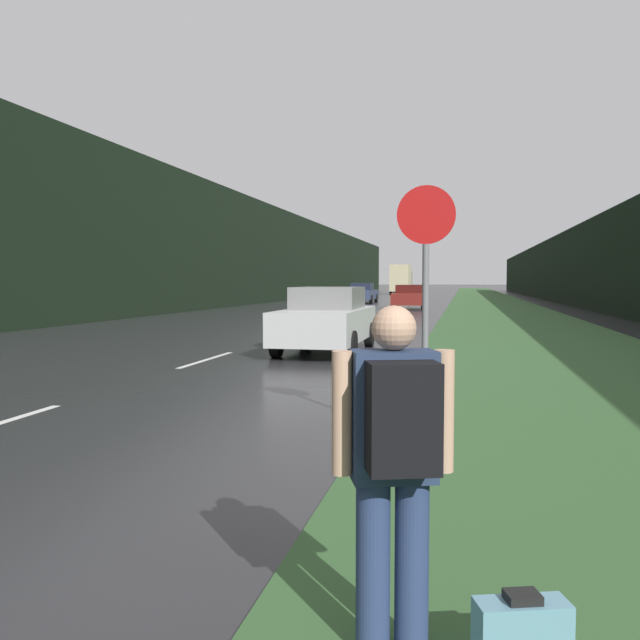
% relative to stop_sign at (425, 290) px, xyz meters
% --- Properties ---
extents(grass_verge, '(6.00, 240.00, 0.02)m').
position_rel_stop_sign_xyz_m(grass_verge, '(2.35, 31.74, -1.60)').
color(grass_verge, '#33562D').
rests_on(grass_verge, ground_plane).
extents(lane_stripe_c, '(0.12, 3.00, 0.01)m').
position_rel_stop_sign_xyz_m(lane_stripe_c, '(-5.03, 6.54, -1.61)').
color(lane_stripe_c, silver).
rests_on(lane_stripe_c, ground_plane).
extents(lane_stripe_d, '(0.12, 3.00, 0.01)m').
position_rel_stop_sign_xyz_m(lane_stripe_d, '(-5.03, 13.54, -1.61)').
color(lane_stripe_d, silver).
rests_on(lane_stripe_d, ground_plane).
extents(treeline_far_side, '(2.00, 140.00, 7.62)m').
position_rel_stop_sign_xyz_m(treeline_far_side, '(-15.40, 41.74, 2.20)').
color(treeline_far_side, black).
rests_on(treeline_far_side, ground_plane).
extents(treeline_near_side, '(2.00, 140.00, 5.26)m').
position_rel_stop_sign_xyz_m(treeline_near_side, '(8.35, 41.74, 1.02)').
color(treeline_near_side, black).
rests_on(treeline_near_side, ground_plane).
extents(stop_sign, '(0.61, 0.07, 2.69)m').
position_rel_stop_sign_xyz_m(stop_sign, '(0.00, 0.00, 0.00)').
color(stop_sign, slate).
rests_on(stop_sign, ground_plane).
extents(hitchhiker_with_backpack, '(0.53, 0.48, 1.60)m').
position_rel_stop_sign_xyz_m(hitchhiker_with_backpack, '(0.11, -4.18, -0.69)').
color(hitchhiker_with_backpack, navy).
rests_on(hitchhiker_with_backpack, ground_plane).
extents(suitcase, '(0.43, 0.27, 0.37)m').
position_rel_stop_sign_xyz_m(suitcase, '(0.66, -4.20, -1.44)').
color(suitcase, '#6093A8').
rests_on(suitcase, ground_plane).
extents(car_passing_near, '(1.89, 4.59, 1.55)m').
position_rel_stop_sign_xyz_m(car_passing_near, '(-2.84, 8.78, -0.84)').
color(car_passing_near, '#BCBCBC').
rests_on(car_passing_near, ground_plane).
extents(car_passing_far, '(1.96, 4.20, 1.45)m').
position_rel_stop_sign_xyz_m(car_passing_far, '(-2.84, 33.92, -0.88)').
color(car_passing_far, maroon).
rests_on(car_passing_far, ground_plane).
extents(car_oncoming, '(1.87, 4.71, 1.52)m').
position_rel_stop_sign_xyz_m(car_oncoming, '(-7.21, 44.08, -0.85)').
color(car_oncoming, '#2D3856').
rests_on(car_oncoming, ground_plane).
extents(delivery_truck, '(2.41, 7.04, 3.62)m').
position_rel_stop_sign_xyz_m(delivery_truck, '(-7.21, 76.28, 0.28)').
color(delivery_truck, '#6E684F').
rests_on(delivery_truck, ground_plane).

